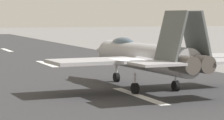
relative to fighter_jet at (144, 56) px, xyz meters
name	(u,v)px	position (x,y,z in m)	size (l,w,h in m)	color
ground_plane	(133,94)	(-1.94, 1.63, -2.43)	(400.00, 400.00, 0.00)	slate
runway_strip	(133,94)	(-1.96, 1.63, -2.42)	(240.00, 26.00, 0.02)	#2F3032
fighter_jet	(144,56)	(0.00, 0.00, 0.00)	(16.60, 14.62, 5.63)	#9A9A9E
crew_person	(153,58)	(16.38, -8.51, -1.63)	(0.55, 0.50, 1.62)	#1E2338
marker_cone_mid	(208,69)	(8.61, -10.53, -2.16)	(0.44, 0.44, 0.55)	orange
marker_cone_far	(149,59)	(21.72, -10.53, -2.16)	(0.44, 0.44, 0.55)	orange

